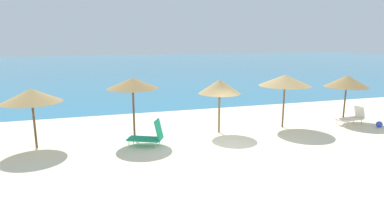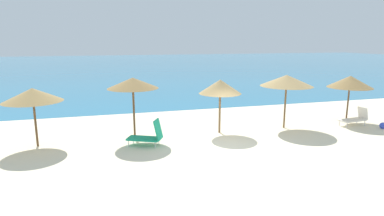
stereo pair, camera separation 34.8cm
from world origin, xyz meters
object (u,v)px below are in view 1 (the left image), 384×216
object	(u,v)px
lounge_chair_1	(352,117)
beach_umbrella_2	(31,96)
beach_umbrella_4	(220,87)
beach_umbrella_5	(285,80)
lounge_chair_3	(149,136)
beach_ball	(379,124)
beach_umbrella_3	(133,83)
beach_umbrella_6	(347,81)

from	to	relation	value
lounge_chair_1	beach_umbrella_2	bearing A→B (deg)	81.44
beach_umbrella_2	beach_umbrella_4	distance (m)	8.22
beach_umbrella_5	lounge_chair_3	world-z (taller)	beach_umbrella_5
beach_umbrella_4	beach_umbrella_5	xyz separation A→B (m)	(3.52, -0.08, 0.19)
lounge_chair_1	beach_umbrella_4	bearing A→B (deg)	79.22
lounge_chair_1	lounge_chair_3	world-z (taller)	lounge_chair_3
beach_umbrella_5	beach_ball	bearing A→B (deg)	-17.63
beach_umbrella_2	beach_umbrella_3	xyz separation A→B (m)	(4.12, 0.00, 0.34)
beach_umbrella_2	beach_umbrella_6	bearing A→B (deg)	-0.23
beach_umbrella_2	beach_umbrella_5	xyz separation A→B (m)	(11.74, -0.23, 0.23)
beach_umbrella_2	beach_umbrella_6	distance (m)	15.75
beach_umbrella_5	beach_umbrella_6	world-z (taller)	beach_umbrella_5
lounge_chair_3	lounge_chair_1	bearing A→B (deg)	-61.54
lounge_chair_1	beach_umbrella_5	bearing A→B (deg)	75.77
beach_umbrella_2	beach_umbrella_4	world-z (taller)	beach_umbrella_4
beach_umbrella_4	beach_ball	xyz separation A→B (m)	(8.31, -1.61, -2.10)
beach_umbrella_4	beach_ball	size ratio (longest dim) A/B	8.09
beach_umbrella_2	beach_ball	size ratio (longest dim) A/B	7.77
lounge_chair_3	beach_ball	bearing A→B (deg)	-66.15
beach_umbrella_2	beach_umbrella_3	bearing A→B (deg)	0.01
beach_umbrella_5	lounge_chair_1	xyz separation A→B (m)	(3.90, -0.60, -2.07)
lounge_chair_3	beach_umbrella_3	bearing A→B (deg)	46.78
beach_umbrella_4	lounge_chair_3	xyz separation A→B (m)	(-3.63, -1.11, -1.80)
beach_umbrella_6	beach_umbrella_5	bearing A→B (deg)	-177.61
beach_umbrella_2	lounge_chair_1	bearing A→B (deg)	-3.02
beach_umbrella_3	lounge_chair_3	bearing A→B (deg)	-69.45
beach_umbrella_2	lounge_chair_1	size ratio (longest dim) A/B	1.59
lounge_chair_1	lounge_chair_3	distance (m)	11.06
beach_umbrella_3	beach_umbrella_5	bearing A→B (deg)	-1.73
lounge_chair_3	beach_umbrella_2	bearing A→B (deg)	100.93
beach_umbrella_2	beach_umbrella_5	distance (m)	11.74
lounge_chair_3	beach_umbrella_5	bearing A→B (deg)	-55.61
beach_umbrella_5	beach_ball	distance (m)	5.52
beach_umbrella_4	beach_ball	distance (m)	8.72
beach_umbrella_3	beach_umbrella_4	world-z (taller)	beach_umbrella_3
beach_umbrella_3	lounge_chair_1	world-z (taller)	beach_umbrella_3
beach_umbrella_2	beach_umbrella_5	size ratio (longest dim) A/B	0.92
beach_umbrella_2	lounge_chair_3	world-z (taller)	beach_umbrella_2
beach_umbrella_3	beach_ball	size ratio (longest dim) A/B	8.73
beach_umbrella_6	lounge_chair_3	size ratio (longest dim) A/B	1.59
beach_ball	beach_umbrella_2	bearing A→B (deg)	173.95
lounge_chair_1	beach_ball	world-z (taller)	lounge_chair_1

